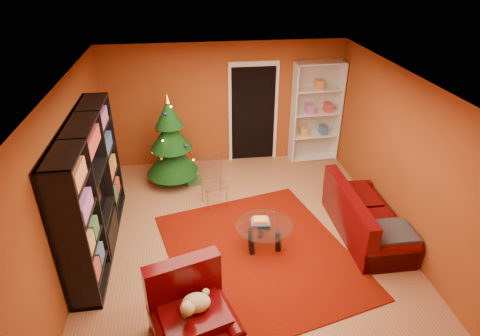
{
  "coord_description": "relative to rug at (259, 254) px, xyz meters",
  "views": [
    {
      "loc": [
        -0.77,
        -5.27,
        4.18
      ],
      "look_at": [
        0.0,
        0.4,
        1.05
      ],
      "focal_mm": 30.0,
      "sensor_mm": 36.0,
      "label": 1
    }
  ],
  "objects": [
    {
      "name": "wall_back",
      "position": [
        -0.18,
        3.29,
        1.29
      ],
      "size": [
        5.0,
        0.05,
        2.6
      ],
      "primitive_type": "cube",
      "color": "#914019",
      "rests_on": "ground"
    },
    {
      "name": "wall_right",
      "position": [
        2.35,
        0.52,
        1.29
      ],
      "size": [
        0.05,
        5.5,
        2.6
      ],
      "primitive_type": "cube",
      "color": "#914019",
      "rests_on": "ground"
    },
    {
      "name": "ceiling",
      "position": [
        -0.18,
        0.52,
        2.62
      ],
      "size": [
        5.0,
        5.5,
        0.05
      ],
      "primitive_type": "cube",
      "color": "silver",
      "rests_on": "wall_back"
    },
    {
      "name": "gift_box_teal",
      "position": [
        -1.2,
        2.47,
        0.13
      ],
      "size": [
        0.3,
        0.3,
        0.27
      ],
      "primitive_type": "cube",
      "rotation": [
        0.0,
        0.0,
        -0.11
      ],
      "color": "#186889",
      "rests_on": "floor"
    },
    {
      "name": "armchair",
      "position": [
        -1.03,
        -1.47,
        0.39
      ],
      "size": [
        1.27,
        1.27,
        0.79
      ],
      "primitive_type": null,
      "rotation": [
        0.0,
        0.0,
        0.3
      ],
      "color": "#3A0205",
      "rests_on": "rug"
    },
    {
      "name": "wall_left",
      "position": [
        -2.7,
        0.52,
        1.29
      ],
      "size": [
        0.05,
        5.5,
        2.6
      ],
      "primitive_type": "cube",
      "color": "#914019",
      "rests_on": "ground"
    },
    {
      "name": "rug",
      "position": [
        0.0,
        0.0,
        0.0
      ],
      "size": [
        3.32,
        3.64,
        0.02
      ],
      "primitive_type": "cube",
      "rotation": [
        0.0,
        0.0,
        0.24
      ],
      "color": "#640E02",
      "rests_on": "floor"
    },
    {
      "name": "floor",
      "position": [
        -0.18,
        0.52,
        -0.03
      ],
      "size": [
        5.0,
        5.5,
        0.05
      ],
      "primitive_type": "cube",
      "color": "#925C3C",
      "rests_on": "ground"
    },
    {
      "name": "coffee_table",
      "position": [
        0.1,
        0.15,
        0.22
      ],
      "size": [
        0.96,
        0.96,
        0.55
      ],
      "primitive_type": null,
      "rotation": [
        0.0,
        0.0,
        -0.09
      ],
      "color": "gray",
      "rests_on": "rug"
    },
    {
      "name": "acrylic_chair",
      "position": [
        -0.58,
        1.5,
        0.42
      ],
      "size": [
        0.54,
        0.57,
        0.86
      ],
      "primitive_type": null,
      "rotation": [
        0.0,
        0.0,
        0.23
      ],
      "color": "#66605B",
      "rests_on": "rug"
    },
    {
      "name": "media_unit",
      "position": [
        -2.45,
        0.56,
        1.04
      ],
      "size": [
        0.44,
        2.73,
        2.09
      ],
      "primitive_type": null,
      "rotation": [
        0.0,
        0.0,
        0.01
      ],
      "color": "black",
      "rests_on": "floor"
    },
    {
      "name": "gift_box_green",
      "position": [
        -0.94,
        2.32,
        0.13
      ],
      "size": [
        0.29,
        0.29,
        0.27
      ],
      "primitive_type": "cube",
      "rotation": [
        0.0,
        0.0,
        0.08
      ],
      "color": "#275D31",
      "rests_on": "floor"
    },
    {
      "name": "doorway",
      "position": [
        0.42,
        3.25,
        1.04
      ],
      "size": [
        1.06,
        0.6,
        2.16
      ],
      "primitive_type": null,
      "color": "black",
      "rests_on": "floor"
    },
    {
      "name": "dog",
      "position": [
        -1.0,
        -1.4,
        0.58
      ],
      "size": [
        0.47,
        0.41,
        0.26
      ],
      "primitive_type": null,
      "rotation": [
        0.0,
        0.0,
        0.3
      ],
      "color": "beige",
      "rests_on": "armchair"
    },
    {
      "name": "sofa",
      "position": [
        1.84,
        0.29,
        0.41
      ],
      "size": [
        0.88,
        1.93,
        0.83
      ],
      "primitive_type": null,
      "rotation": [
        0.0,
        0.0,
        1.57
      ],
      "color": "#3A0205",
      "rests_on": "rug"
    },
    {
      "name": "christmas_tree",
      "position": [
        -1.33,
        2.41,
        0.9
      ],
      "size": [
        1.35,
        1.35,
        1.88
      ],
      "primitive_type": null,
      "rotation": [
        0.0,
        0.0,
        0.35
      ],
      "color": "black",
      "rests_on": "floor"
    },
    {
      "name": "white_bookshelf",
      "position": [
        1.77,
        3.09,
        1.08
      ],
      "size": [
        1.05,
        0.41,
        2.23
      ],
      "primitive_type": null,
      "rotation": [
        0.0,
        0.0,
        0.04
      ],
      "color": "white",
      "rests_on": "floor"
    }
  ]
}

